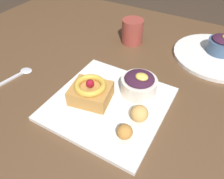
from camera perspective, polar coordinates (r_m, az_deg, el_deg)
name	(u,v)px	position (r m, az deg, el deg)	size (l,w,h in m)	color
dining_table	(127,100)	(0.71, 3.87, -2.87)	(1.51, 1.08, 0.73)	brown
front_plate	(108,103)	(0.58, -0.99, -3.65)	(0.29, 0.29, 0.01)	white
cake_slice	(91,92)	(0.56, -5.64, -0.54)	(0.12, 0.10, 0.07)	#B77F3D
berry_ramekin	(139,84)	(0.59, 7.14, 1.44)	(0.10, 0.10, 0.07)	silver
fritter_front	(125,132)	(0.49, 3.36, -11.09)	(0.04, 0.04, 0.03)	#BC7F38
fritter_middle	(139,113)	(0.52, 7.24, -6.28)	(0.04, 0.05, 0.04)	tan
back_plate	(216,56)	(0.84, 25.90, 8.04)	(0.29, 0.29, 0.01)	white
back_ramekin	(222,44)	(0.84, 27.13, 10.57)	(0.09, 0.09, 0.07)	#3D5675
spoon	(19,75)	(0.74, -23.43, 3.62)	(0.04, 0.13, 0.00)	silver
coffee_mug	(132,31)	(0.83, 5.40, 15.06)	(0.08, 0.08, 0.09)	#993D33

